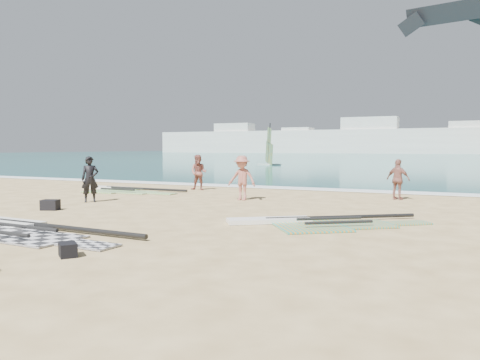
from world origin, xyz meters
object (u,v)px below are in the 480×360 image
at_px(person_wetsuit, 90,179).
at_px(beachgoer_mid, 242,178).
at_px(rig_orange, 312,222).
at_px(beachgoer_left, 199,172).
at_px(beachgoer_back, 398,179).
at_px(gear_bag_far, 68,250).
at_px(rig_grey, 17,229).
at_px(gear_bag_near, 50,205).
at_px(rig_green, 121,190).

height_order(person_wetsuit, beachgoer_mid, beachgoer_mid).
relative_size(rig_orange, person_wetsuit, 3.00).
xyz_separation_m(beachgoer_left, beachgoer_back, (9.22, -0.30, -0.05)).
bearing_deg(beachgoer_left, beachgoer_mid, -49.31).
height_order(gear_bag_far, person_wetsuit, person_wetsuit).
xyz_separation_m(rig_grey, beachgoer_mid, (2.15, 8.52, 0.82)).
bearing_deg(beachgoer_back, gear_bag_near, 58.48).
distance_m(rig_grey, beachgoer_back, 13.63).
height_order(person_wetsuit, beachgoer_left, person_wetsuit).
bearing_deg(beachgoer_mid, rig_grey, -104.88).
bearing_deg(beachgoer_mid, rig_orange, -47.56).
bearing_deg(person_wetsuit, rig_grey, -107.93).
relative_size(rig_green, gear_bag_far, 13.36).
height_order(beachgoer_mid, beachgoer_back, beachgoer_mid).
relative_size(rig_grey, beachgoer_left, 3.60).
relative_size(gear_bag_near, gear_bag_far, 1.25).
xyz_separation_m(person_wetsuit, beachgoer_mid, (4.90, 3.02, 0.01)).
relative_size(rig_green, gear_bag_near, 10.71).
xyz_separation_m(rig_orange, beachgoer_mid, (-4.14, 4.41, 0.82)).
distance_m(person_wetsuit, beachgoer_left, 6.16).
bearing_deg(beachgoer_back, beachgoer_left, 17.81).
bearing_deg(rig_orange, beachgoer_mid, 97.57).
height_order(rig_orange, beachgoer_mid, beachgoer_mid).
bearing_deg(rig_grey, gear_bag_near, 128.52).
xyz_separation_m(gear_bag_near, beachgoer_left, (0.78, 8.34, 0.68)).
relative_size(gear_bag_near, beachgoer_mid, 0.31).
bearing_deg(gear_bag_far, beachgoer_back, 70.51).
bearing_deg(beachgoer_left, rig_green, -158.51).
distance_m(rig_orange, gear_bag_far, 6.39).
bearing_deg(rig_grey, gear_bag_far, -22.33).
xyz_separation_m(rig_green, rig_orange, (11.00, -5.51, -0.00)).
height_order(rig_grey, rig_green, rig_grey).
bearing_deg(beachgoer_back, gear_bag_far, 90.20).
height_order(rig_grey, gear_bag_far, gear_bag_far).
distance_m(gear_bag_far, beachgoer_back, 13.49).
xyz_separation_m(rig_grey, rig_green, (-4.72, 9.62, -0.00)).
bearing_deg(rig_green, beachgoer_back, 7.99).
bearing_deg(rig_green, rig_orange, -26.11).
xyz_separation_m(rig_orange, gear_bag_near, (-8.64, -0.90, 0.12)).
height_order(rig_green, gear_bag_far, gear_bag_far).
bearing_deg(gear_bag_near, rig_green, 110.28).
xyz_separation_m(gear_bag_near, beachgoer_back, (10.00, 8.04, 0.63)).
bearing_deg(rig_green, gear_bag_near, -69.25).
bearing_deg(gear_bag_near, gear_bag_far, -40.29).
bearing_deg(rig_grey, beachgoer_left, 100.09).
xyz_separation_m(rig_green, beachgoer_mid, (6.86, -1.09, 0.82)).
bearing_deg(beachgoer_left, gear_bag_far, -80.15).
distance_m(rig_orange, gear_bag_near, 8.68).
relative_size(rig_orange, beachgoer_back, 3.23).
bearing_deg(gear_bag_far, person_wetsuit, 130.35).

